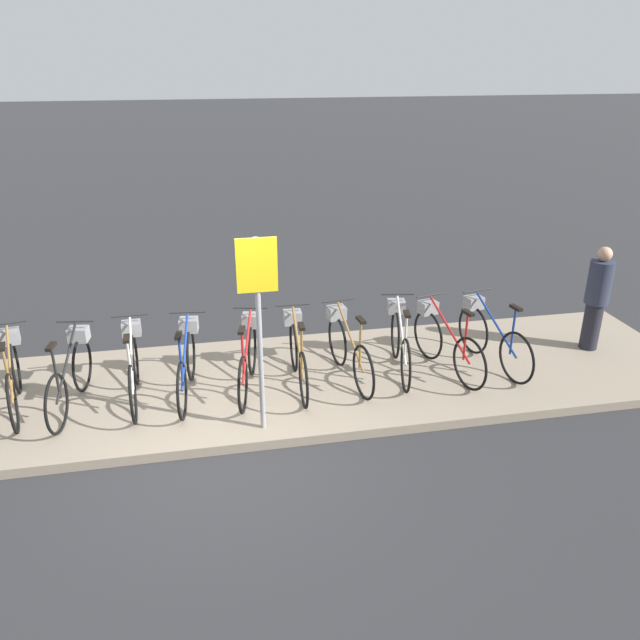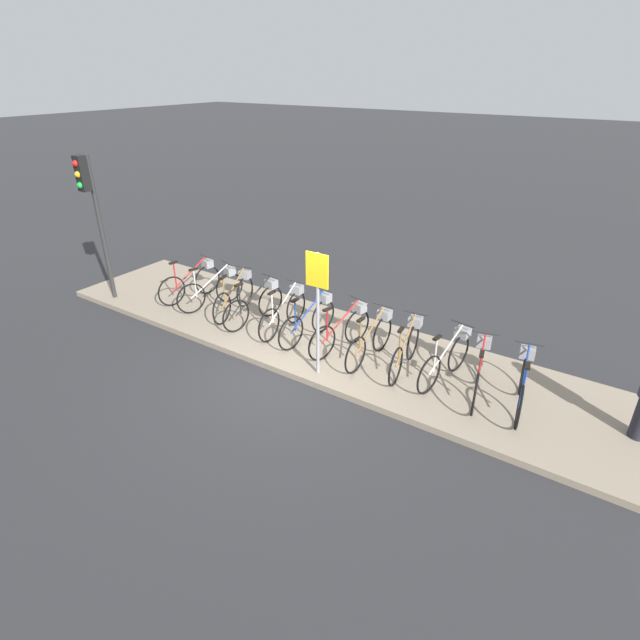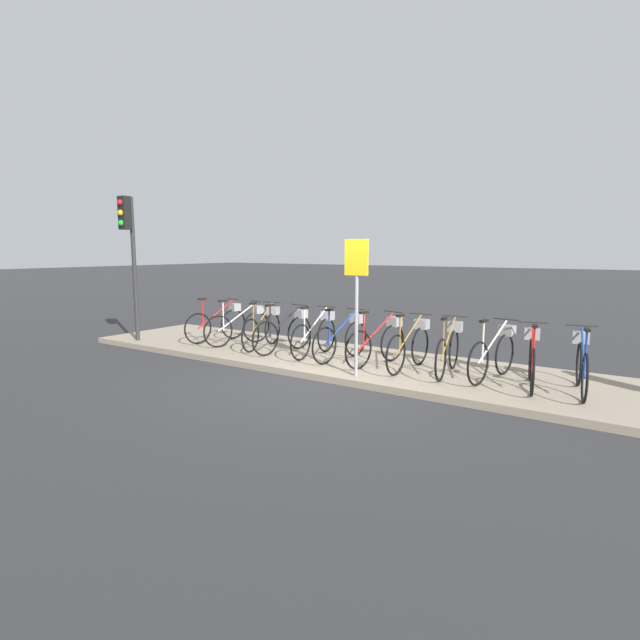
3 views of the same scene
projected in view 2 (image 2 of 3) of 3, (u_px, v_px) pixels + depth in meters
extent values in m
plane|color=#2D2D30|center=(287.00, 377.00, 9.28)|extent=(120.00, 120.00, 0.00)
cube|color=gray|center=(328.00, 344.00, 10.29)|extent=(13.31, 2.81, 0.12)
torus|color=black|center=(172.00, 291.00, 11.65)|extent=(0.16, 0.72, 0.72)
torus|color=black|center=(207.00, 280.00, 12.29)|extent=(0.16, 0.72, 0.72)
cylinder|color=red|center=(189.00, 274.00, 11.84)|extent=(0.21, 1.00, 0.61)
cylinder|color=red|center=(175.00, 277.00, 11.59)|extent=(0.04, 0.04, 0.65)
cube|color=black|center=(173.00, 263.00, 11.43)|extent=(0.10, 0.21, 0.04)
cylinder|color=#262626|center=(205.00, 256.00, 12.01)|extent=(0.46, 0.10, 0.02)
cube|color=gray|center=(207.00, 263.00, 12.13)|extent=(0.27, 0.24, 0.18)
torus|color=black|center=(191.00, 299.00, 11.28)|extent=(0.24, 0.70, 0.72)
torus|color=black|center=(229.00, 288.00, 11.85)|extent=(0.24, 0.70, 0.72)
cylinder|color=beige|center=(210.00, 281.00, 11.43)|extent=(0.32, 0.98, 0.61)
cylinder|color=beige|center=(195.00, 284.00, 11.21)|extent=(0.04, 0.04, 0.65)
cube|color=black|center=(193.00, 269.00, 11.06)|extent=(0.12, 0.21, 0.04)
cylinder|color=#262626|center=(227.00, 263.00, 11.57)|extent=(0.45, 0.15, 0.02)
cube|color=gray|center=(230.00, 271.00, 11.69)|extent=(0.29, 0.26, 0.18)
torus|color=black|center=(222.00, 309.00, 10.81)|extent=(0.18, 0.71, 0.72)
torus|color=black|center=(245.00, 292.00, 11.63)|extent=(0.18, 0.71, 0.72)
cylinder|color=olive|center=(233.00, 288.00, 11.09)|extent=(0.23, 0.99, 0.61)
cylinder|color=olive|center=(224.00, 292.00, 10.78)|extent=(0.04, 0.04, 0.65)
cube|color=black|center=(223.00, 278.00, 10.62)|extent=(0.11, 0.21, 0.04)
cylinder|color=#262626|center=(243.00, 267.00, 11.36)|extent=(0.46, 0.11, 0.02)
cube|color=gray|center=(245.00, 274.00, 11.49)|extent=(0.27, 0.24, 0.18)
torus|color=black|center=(236.00, 316.00, 10.49)|extent=(0.14, 0.72, 0.72)
torus|color=black|center=(270.00, 301.00, 11.15)|extent=(0.14, 0.72, 0.72)
cylinder|color=black|center=(253.00, 296.00, 10.69)|extent=(0.17, 1.00, 0.61)
cylinder|color=black|center=(240.00, 300.00, 10.43)|extent=(0.04, 0.04, 0.65)
cube|color=black|center=(239.00, 285.00, 10.28)|extent=(0.10, 0.21, 0.04)
cylinder|color=#262626|center=(269.00, 276.00, 10.87)|extent=(0.46, 0.09, 0.02)
cube|color=gray|center=(271.00, 284.00, 11.00)|extent=(0.27, 0.23, 0.18)
torus|color=black|center=(269.00, 325.00, 10.11)|extent=(0.07, 0.72, 0.72)
torus|color=black|center=(296.00, 307.00, 10.87)|extent=(0.07, 0.72, 0.72)
cylinder|color=beige|center=(283.00, 303.00, 10.36)|extent=(0.08, 1.01, 0.61)
cylinder|color=beige|center=(272.00, 308.00, 10.07)|extent=(0.03, 0.03, 0.65)
cube|color=black|center=(272.00, 293.00, 9.91)|extent=(0.08, 0.20, 0.04)
cylinder|color=#262626|center=(295.00, 281.00, 10.59)|extent=(0.46, 0.05, 0.02)
cube|color=gray|center=(297.00, 289.00, 10.72)|extent=(0.25, 0.21, 0.18)
torus|color=black|center=(291.00, 333.00, 9.81)|extent=(0.12, 0.72, 0.72)
torus|color=black|center=(323.00, 316.00, 10.48)|extent=(0.12, 0.72, 0.72)
cylinder|color=navy|center=(307.00, 312.00, 10.02)|extent=(0.14, 1.01, 0.61)
cylinder|color=navy|center=(295.00, 316.00, 9.75)|extent=(0.04, 0.04, 0.65)
cube|color=black|center=(295.00, 300.00, 9.60)|extent=(0.09, 0.21, 0.04)
cylinder|color=#262626|center=(323.00, 289.00, 10.21)|extent=(0.46, 0.07, 0.02)
cube|color=gray|center=(325.00, 298.00, 10.33)|extent=(0.26, 0.23, 0.18)
torus|color=black|center=(322.00, 343.00, 9.45)|extent=(0.18, 0.71, 0.72)
torus|color=black|center=(357.00, 326.00, 10.07)|extent=(0.18, 0.71, 0.72)
cylinder|color=red|center=(340.00, 321.00, 9.63)|extent=(0.24, 0.99, 0.61)
cylinder|color=red|center=(327.00, 326.00, 9.39)|extent=(0.04, 0.04, 0.65)
cube|color=black|center=(327.00, 309.00, 9.24)|extent=(0.11, 0.21, 0.04)
cylinder|color=#262626|center=(358.00, 299.00, 9.79)|extent=(0.45, 0.12, 0.02)
cube|color=gray|center=(359.00, 307.00, 9.92)|extent=(0.28, 0.25, 0.18)
torus|color=black|center=(356.00, 355.00, 9.06)|extent=(0.06, 0.72, 0.72)
torus|color=black|center=(382.00, 334.00, 9.78)|extent=(0.06, 0.72, 0.72)
cylinder|color=olive|center=(370.00, 331.00, 9.29)|extent=(0.06, 1.01, 0.61)
cylinder|color=olive|center=(360.00, 337.00, 9.02)|extent=(0.03, 0.03, 0.65)
cube|color=black|center=(361.00, 320.00, 8.86)|extent=(0.08, 0.20, 0.04)
cylinder|color=#262626|center=(384.00, 306.00, 9.51)|extent=(0.46, 0.04, 0.02)
cube|color=gray|center=(385.00, 314.00, 9.64)|extent=(0.25, 0.21, 0.18)
torus|color=black|center=(396.00, 367.00, 8.71)|extent=(0.12, 0.72, 0.72)
torus|color=black|center=(413.00, 342.00, 9.50)|extent=(0.12, 0.72, 0.72)
cylinder|color=olive|center=(406.00, 340.00, 8.98)|extent=(0.15, 1.00, 0.61)
cylinder|color=olive|center=(400.00, 347.00, 8.68)|extent=(0.04, 0.04, 0.65)
cube|color=black|center=(401.00, 330.00, 8.52)|extent=(0.09, 0.21, 0.04)
cylinder|color=#262626|center=(416.00, 313.00, 9.23)|extent=(0.46, 0.08, 0.02)
cube|color=gray|center=(415.00, 322.00, 9.36)|extent=(0.26, 0.23, 0.18)
torus|color=black|center=(429.00, 375.00, 8.48)|extent=(0.16, 0.72, 0.72)
torus|color=black|center=(458.00, 353.00, 9.12)|extent=(0.16, 0.72, 0.72)
cylinder|color=beige|center=(446.00, 349.00, 8.67)|extent=(0.20, 1.00, 0.61)
cylinder|color=beige|center=(435.00, 356.00, 8.42)|extent=(0.04, 0.04, 0.65)
cube|color=black|center=(437.00, 338.00, 8.27)|extent=(0.10, 0.21, 0.04)
cylinder|color=#262626|center=(463.00, 324.00, 8.85)|extent=(0.46, 0.10, 0.02)
cube|color=gray|center=(463.00, 333.00, 8.97)|extent=(0.27, 0.24, 0.18)
torus|color=black|center=(475.00, 394.00, 7.98)|extent=(0.19, 0.71, 0.72)
torus|color=black|center=(481.00, 363.00, 8.81)|extent=(0.19, 0.71, 0.72)
cylinder|color=red|center=(480.00, 363.00, 8.27)|extent=(0.25, 0.99, 0.61)
cylinder|color=red|center=(479.00, 373.00, 7.95)|extent=(0.04, 0.04, 0.65)
cube|color=black|center=(482.00, 354.00, 7.80)|extent=(0.11, 0.21, 0.04)
cylinder|color=#262626|center=(486.00, 333.00, 8.53)|extent=(0.45, 0.12, 0.02)
cube|color=gray|center=(484.00, 342.00, 8.67)|extent=(0.28, 0.25, 0.18)
torus|color=black|center=(519.00, 407.00, 7.68)|extent=(0.17, 0.71, 0.72)
torus|color=black|center=(523.00, 375.00, 8.49)|extent=(0.17, 0.71, 0.72)
cylinder|color=navy|center=(524.00, 375.00, 7.95)|extent=(0.22, 1.00, 0.61)
cylinder|color=navy|center=(524.00, 385.00, 7.64)|extent=(0.04, 0.04, 0.65)
cube|color=black|center=(528.00, 366.00, 7.49)|extent=(0.11, 0.21, 0.04)
cylinder|color=#262626|center=(530.00, 343.00, 8.21)|extent=(0.46, 0.11, 0.02)
cube|color=gray|center=(528.00, 352.00, 8.35)|extent=(0.27, 0.24, 0.18)
cylinder|color=#2D2D2D|center=(102.00, 230.00, 11.48)|extent=(0.10, 0.10, 3.36)
cube|color=black|center=(82.00, 173.00, 10.76)|extent=(0.24, 0.20, 0.75)
sphere|color=red|center=(76.00, 163.00, 10.58)|extent=(0.14, 0.14, 0.14)
sphere|color=gold|center=(78.00, 174.00, 10.68)|extent=(0.14, 0.14, 0.14)
sphere|color=green|center=(80.00, 185.00, 10.79)|extent=(0.14, 0.14, 0.14)
cylinder|color=#99999E|center=(318.00, 316.00, 8.68)|extent=(0.06, 0.06, 2.32)
cube|color=yellow|center=(317.00, 270.00, 8.27)|extent=(0.44, 0.03, 0.60)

